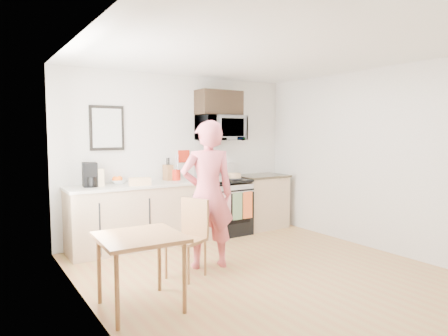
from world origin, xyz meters
TOP-DOWN VIEW (x-y plane):
  - floor at (0.00, 0.00)m, footprint 4.60×4.60m
  - back_wall at (0.00, 2.30)m, footprint 4.00×0.04m
  - left_wall at (-2.00, 0.00)m, footprint 0.04×4.60m
  - right_wall at (2.00, 0.00)m, footprint 0.04×4.60m
  - ceiling at (0.00, 0.00)m, footprint 4.00×4.60m
  - window at (-1.96, 0.80)m, footprint 0.06×1.40m
  - cabinet_left at (-0.80, 2.00)m, footprint 2.10×0.60m
  - countertop_left at (-0.80, 2.00)m, footprint 2.14×0.64m
  - cabinet_right at (1.43, 2.00)m, footprint 0.84×0.60m
  - countertop_right at (1.43, 2.00)m, footprint 0.88×0.64m
  - range at (0.63, 1.98)m, footprint 0.76×0.70m
  - microwave at (0.63, 2.08)m, footprint 0.76×0.51m
  - upper_cabinet at (0.63, 2.12)m, footprint 0.76×0.35m
  - wall_art at (-1.20, 2.28)m, footprint 0.50×0.04m
  - wall_trivet at (0.05, 2.28)m, footprint 0.20×0.02m
  - person at (-0.44, 0.70)m, footprint 0.77×0.62m
  - dining_table at (-1.59, 0.02)m, footprint 0.76×0.76m
  - chair at (-0.73, 0.58)m, footprint 0.54×0.51m
  - knife_block at (-0.29, 2.17)m, footprint 0.12×0.16m
  - utensil_crock at (-0.19, 2.10)m, footprint 0.14×0.14m
  - fruit_bowl at (-1.08, 2.17)m, footprint 0.28×0.28m
  - milk_carton at (-1.39, 1.99)m, footprint 0.11×0.11m
  - coffee_maker at (-1.51, 2.07)m, footprint 0.22×0.29m
  - bread_bag at (-0.89, 1.82)m, footprint 0.32×0.21m
  - cake at (0.75, 1.86)m, footprint 0.28×0.28m
  - kettle at (0.54, 2.19)m, footprint 0.20×0.20m
  - pot at (0.40, 1.77)m, footprint 0.18×0.31m

SIDE VIEW (x-z plane):
  - floor at x=0.00m, z-range 0.00..0.00m
  - range at x=0.63m, z-range -0.14..1.02m
  - cabinet_left at x=-0.80m, z-range 0.00..0.90m
  - cabinet_right at x=1.43m, z-range 0.00..0.90m
  - chair at x=-0.73m, z-range 0.13..1.04m
  - dining_table at x=-1.59m, z-range 0.27..0.99m
  - person at x=-0.44m, z-range 0.00..1.83m
  - countertop_left at x=-0.80m, z-range 0.90..0.94m
  - countertop_right at x=1.43m, z-range 0.90..0.94m
  - cake at x=0.75m, z-range 0.92..1.02m
  - pot at x=0.40m, z-range 0.93..1.02m
  - fruit_bowl at x=-1.08m, z-range 0.93..1.04m
  - bread_bag at x=-0.89m, z-range 0.94..1.05m
  - kettle at x=0.54m, z-range 0.91..1.15m
  - knife_block at x=-0.29m, z-range 0.94..1.18m
  - milk_carton at x=-1.39m, z-range 0.94..1.19m
  - coffee_maker at x=-1.51m, z-range 0.93..1.26m
  - utensil_crock at x=-0.19m, z-range 0.90..1.31m
  - back_wall at x=0.00m, z-range 0.00..2.60m
  - left_wall at x=-2.00m, z-range 0.00..2.60m
  - right_wall at x=2.00m, z-range 0.00..2.60m
  - wall_trivet at x=0.05m, z-range 1.20..1.40m
  - window at x=-1.96m, z-range 0.80..2.30m
  - wall_art at x=-1.20m, z-range 1.43..2.08m
  - microwave at x=0.63m, z-range 1.55..1.97m
  - upper_cabinet at x=0.63m, z-range 1.98..2.38m
  - ceiling at x=0.00m, z-range 2.58..2.62m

